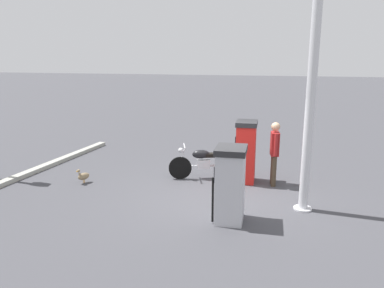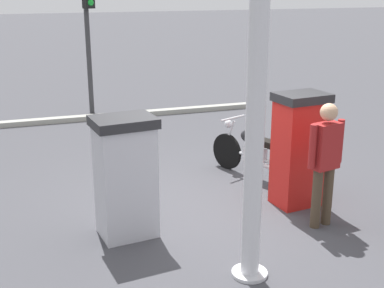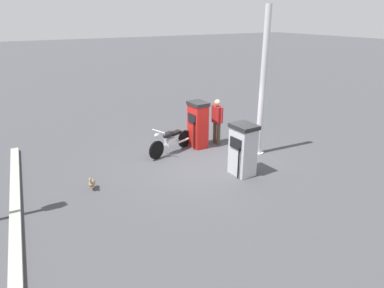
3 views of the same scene
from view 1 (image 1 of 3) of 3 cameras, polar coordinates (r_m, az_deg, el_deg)
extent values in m
plane|color=#424247|center=(9.04, 4.31, -8.05)|extent=(120.00, 120.00, 0.00)
cube|color=red|center=(9.94, 8.29, -1.52)|extent=(0.52, 0.67, 1.53)
cube|color=black|center=(9.88, 6.85, 0.44)|extent=(0.05, 0.45, 0.32)
cube|color=#262628|center=(9.77, 8.45, 3.17)|extent=(0.58, 0.73, 0.12)
cylinder|color=black|center=(9.84, 6.45, -3.01)|extent=(0.05, 0.05, 1.00)
cube|color=silver|center=(7.54, 5.92, -6.67)|extent=(0.58, 0.71, 1.44)
cube|color=black|center=(7.47, 3.78, -4.26)|extent=(0.05, 0.48, 0.32)
cube|color=#262628|center=(7.31, 6.06, -0.93)|extent=(0.64, 0.78, 0.12)
cylinder|color=black|center=(7.46, 3.21, -8.60)|extent=(0.05, 0.05, 0.93)
cylinder|color=black|center=(10.15, -1.84, -3.72)|extent=(0.61, 0.26, 0.63)
cylinder|color=black|center=(10.30, 5.89, -3.53)|extent=(0.61, 0.26, 0.63)
cube|color=silver|center=(10.17, 1.78, -3.10)|extent=(0.41, 0.31, 0.24)
cylinder|color=silver|center=(10.19, 2.05, -3.36)|extent=(1.00, 0.39, 0.05)
ellipsoid|color=black|center=(10.09, 1.39, -1.58)|extent=(0.53, 0.37, 0.24)
cube|color=black|center=(10.14, 3.31, -1.70)|extent=(0.48, 0.33, 0.10)
cylinder|color=silver|center=(10.07, -1.62, -2.08)|extent=(0.26, 0.12, 0.57)
cylinder|color=silver|center=(10.00, -1.18, -0.30)|extent=(0.22, 0.54, 0.04)
sphere|color=silver|center=(10.02, -1.75, -0.98)|extent=(0.18, 0.18, 0.14)
cylinder|color=silver|center=(10.15, 4.90, -3.65)|extent=(0.54, 0.25, 0.07)
cylinder|color=#473828|center=(9.79, 12.49, -4.12)|extent=(0.15, 0.15, 0.81)
cylinder|color=#473828|center=(9.98, 12.38, -3.78)|extent=(0.15, 0.15, 0.81)
cube|color=maroon|center=(9.71, 12.64, 0.04)|extent=(0.25, 0.39, 0.60)
cylinder|color=maroon|center=(9.47, 12.80, -0.11)|extent=(0.10, 0.10, 0.57)
cylinder|color=maroon|center=(9.93, 12.50, 0.53)|extent=(0.10, 0.10, 0.57)
sphere|color=tan|center=(9.62, 12.77, 2.62)|extent=(0.26, 0.26, 0.22)
ellipsoid|color=#847051|center=(10.28, -16.36, -4.80)|extent=(0.29, 0.37, 0.19)
cylinder|color=#847051|center=(10.20, -16.92, -4.65)|extent=(0.07, 0.07, 0.13)
sphere|color=#847051|center=(10.15, -17.09, -3.98)|extent=(0.11, 0.11, 0.08)
cone|color=orange|center=(10.12, -17.35, -4.07)|extent=(0.06, 0.07, 0.04)
cone|color=#847051|center=(10.35, -15.67, -4.47)|extent=(0.09, 0.09, 0.07)
cylinder|color=orange|center=(10.29, -16.20, -5.58)|extent=(0.02, 0.02, 0.09)
cylinder|color=orange|center=(10.35, -16.41, -5.50)|extent=(0.02, 0.02, 0.09)
cylinder|color=silver|center=(8.05, 17.80, 6.27)|extent=(0.20, 0.20, 4.77)
cylinder|color=silver|center=(8.64, 16.68, -9.50)|extent=(0.40, 0.40, 0.04)
cube|color=#9E9E93|center=(11.39, -24.62, -4.40)|extent=(0.76, 8.21, 0.12)
camera|label=2|loc=(7.26, 56.11, 5.65)|focal=47.62mm
camera|label=3|loc=(7.00, -77.99, 13.02)|focal=31.16mm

